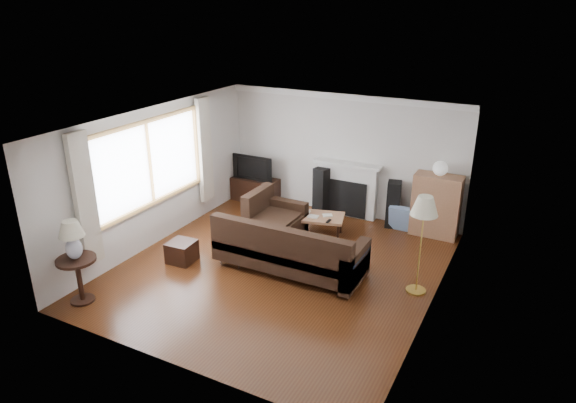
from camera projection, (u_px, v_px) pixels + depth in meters
The scene contains 17 objects.
room at pixel (279, 199), 8.16m from camera, with size 5.10×5.60×2.54m.
window at pixel (150, 163), 8.93m from camera, with size 0.12×2.74×1.54m, color olive.
curtain_near at pixel (85, 200), 7.71m from camera, with size 0.10×0.35×2.10m, color beige.
curtain_far at pixel (205, 150), 10.22m from camera, with size 0.10×0.35×2.10m, color beige.
fireplace at pixel (347, 189), 10.52m from camera, with size 1.40×0.26×1.15m, color white.
tv_stand at pixel (255, 189), 11.41m from camera, with size 1.04×0.47×0.52m, color black.
television at pixel (255, 167), 11.22m from camera, with size 0.96×0.13×0.55m, color black.
speaker_left at pixel (322, 190), 10.67m from camera, with size 0.28×0.33×0.99m, color black.
speaker_right at pixel (393, 204), 10.05m from camera, with size 0.26×0.31×0.93m, color black.
bookshelf at pixel (436, 206), 9.62m from camera, with size 0.87×0.41×1.20m, color #9E6A49.
globe_lamp at pixel (440, 168), 9.35m from camera, with size 0.27×0.27×0.27m, color white.
sectional_sofa at pixel (290, 247), 8.41m from camera, with size 2.67×1.95×0.86m, color black.
coffee_table at pixel (315, 225), 9.72m from camera, with size 1.09×0.59×0.42m, color #A5704F.
footstool at pixel (182, 252), 8.79m from camera, with size 0.43×0.43×0.36m, color black.
floor_lamp at pixel (421, 245), 7.66m from camera, with size 0.41×0.41×1.58m, color gold.
side_table at pixel (79, 280), 7.56m from camera, with size 0.57×0.57×0.71m, color black.
table_lamp at pixel (73, 240), 7.32m from camera, with size 0.36×0.36×0.59m, color silver.
Camera 1 is at (3.62, -6.68, 4.23)m, focal length 32.00 mm.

